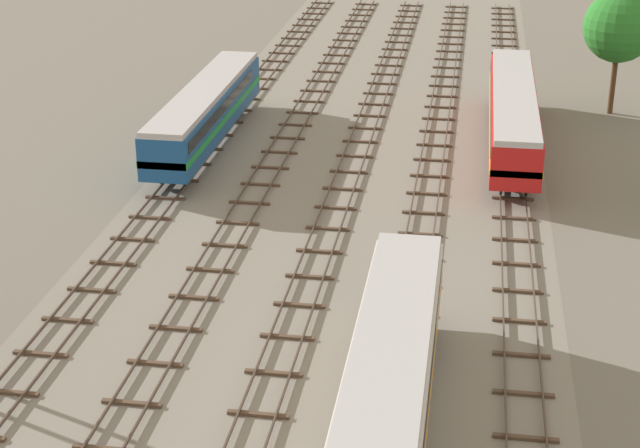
{
  "coord_description": "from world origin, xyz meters",
  "views": [
    {
      "loc": [
        7.28,
        5.78,
        21.75
      ],
      "look_at": [
        0.0,
        52.74,
        1.5
      ],
      "focal_mm": 56.93,
      "sensor_mm": 36.0,
      "label": 1
    }
  ],
  "objects": [
    {
      "name": "ground_plane",
      "position": [
        0.0,
        56.0,
        0.0
      ],
      "size": [
        480.0,
        480.0,
        0.0
      ],
      "primitive_type": "plane",
      "color": "slate"
    },
    {
      "name": "track_centre_right",
      "position": [
        9.97,
        57.0,
        0.14
      ],
      "size": [
        2.4,
        126.0,
        0.29
      ],
      "color": "#47382D",
      "rests_on": "ground"
    },
    {
      "name": "passenger_coach_centre_right_mid",
      "position": [
        9.97,
        70.77,
        2.61
      ],
      "size": [
        2.96,
        22.0,
        3.8
      ],
      "color": "red",
      "rests_on": "ground"
    },
    {
      "name": "track_far_left",
      "position": [
        -9.97,
        57.0,
        0.14
      ],
      "size": [
        2.4,
        126.0,
        0.29
      ],
      "color": "#47382D",
      "rests_on": "ground"
    },
    {
      "name": "ballast_bed",
      "position": [
        0.0,
        56.0,
        0.0
      ],
      "size": [
        23.95,
        176.0,
        0.01
      ],
      "primitive_type": "cube",
      "color": "gray",
      "rests_on": "ground"
    },
    {
      "name": "track_left",
      "position": [
        -4.99,
        57.0,
        0.14
      ],
      "size": [
        2.4,
        126.0,
        0.29
      ],
      "color": "#47382D",
      "rests_on": "ground"
    },
    {
      "name": "track_centre_left",
      "position": [
        0.0,
        57.0,
        0.14
      ],
      "size": [
        2.4,
        126.0,
        0.29
      ],
      "color": "#47382D",
      "rests_on": "ground"
    },
    {
      "name": "passenger_coach_centre_nearest",
      "position": [
        4.99,
        35.2,
        2.61
      ],
      "size": [
        2.96,
        22.0,
        3.8
      ],
      "color": "beige",
      "rests_on": "ground"
    },
    {
      "name": "diesel_railcar_far_left_near",
      "position": [
        -9.97,
        68.08,
        2.6
      ],
      "size": [
        2.96,
        20.5,
        3.8
      ],
      "color": "#194C8C",
      "rests_on": "ground"
    },
    {
      "name": "track_centre",
      "position": [
        4.99,
        57.0,
        0.14
      ],
      "size": [
        2.4,
        126.0,
        0.29
      ],
      "color": "#47382D",
      "rests_on": "ground"
    },
    {
      "name": "lineside_tree_2",
      "position": [
        17.37,
        80.1,
        6.41
      ],
      "size": [
        5.16,
        5.16,
        9.01
      ],
      "color": "#4C331E",
      "rests_on": "ground"
    }
  ]
}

